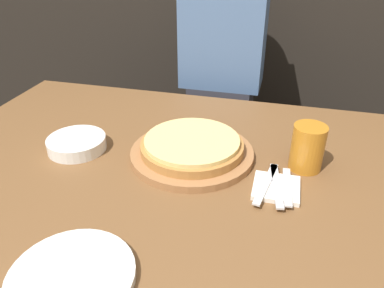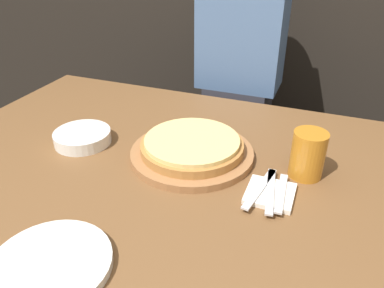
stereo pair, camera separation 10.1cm
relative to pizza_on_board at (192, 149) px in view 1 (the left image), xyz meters
The scene contains 10 objects.
dining_table 0.39m from the pizza_on_board, 107.22° to the right, with size 1.42×1.07×0.70m.
pizza_on_board is the anchor object (origin of this frame).
beer_glass 0.30m from the pizza_on_board, ahead, with size 0.08×0.08×0.12m.
dinner_plate 0.47m from the pizza_on_board, 102.52° to the right, with size 0.23×0.23×0.02m.
side_bowl 0.33m from the pizza_on_board, behind, with size 0.16×0.16×0.04m.
napkin_stack 0.25m from the pizza_on_board, 22.32° to the right, with size 0.11×0.11×0.01m.
fork 0.23m from the pizza_on_board, 24.69° to the right, with size 0.05×0.18×0.00m.
dinner_knife 0.25m from the pizza_on_board, 22.32° to the right, with size 0.04×0.18×0.00m.
spoon 0.28m from the pizza_on_board, 20.35° to the right, with size 0.03×0.15×0.00m.
diner_person 0.63m from the pizza_on_board, 92.85° to the left, with size 0.32×0.21×1.31m.
Camera 1 is at (0.25, -0.74, 1.25)m, focal length 35.00 mm.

